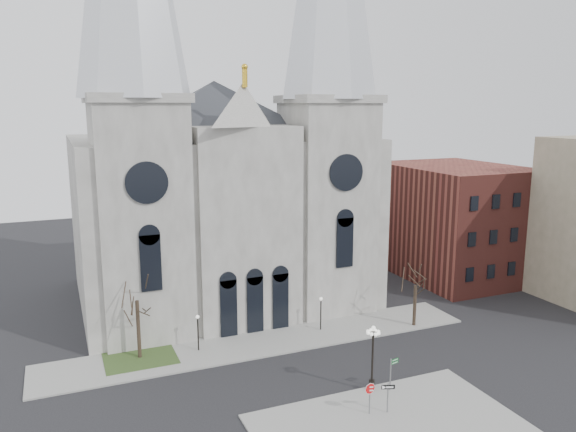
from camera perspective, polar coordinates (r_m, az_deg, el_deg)
name	(u,v)px	position (r m, az deg, el deg)	size (l,w,h in m)	color
ground	(316,400)	(43.69, 2.85, -18.13)	(160.00, 160.00, 0.00)	black
sidewalk_near	(387,425)	(41.19, 10.07, -20.16)	(18.00, 10.00, 0.14)	gray
sidewalk_far	(264,342)	(52.74, -2.44, -12.67)	(40.00, 6.00, 0.14)	gray
grass_patch	(140,358)	(51.26, -14.80, -13.76)	(6.00, 5.00, 0.18)	#32471E
cathedral	(223,134)	(59.60, -6.60, 8.30)	(33.00, 26.66, 54.00)	gray
bg_building_brick	(454,220)	(74.50, 16.56, -0.44)	(14.00, 18.00, 14.00)	maroon
tree_left	(137,297)	(49.24, -15.12, -7.94)	(3.20, 3.20, 7.50)	#2D2319
tree_right	(416,283)	(56.21, 12.85, -6.63)	(3.20, 3.20, 6.00)	#2D2319
ped_lamp_left	(198,327)	(50.72, -9.15, -11.04)	(0.32, 0.32, 3.26)	black
ped_lamp_right	(321,308)	(54.51, 3.36, -9.30)	(0.32, 0.32, 3.26)	black
stop_sign	(370,392)	(41.28, 8.32, -17.23)	(0.81, 0.27, 2.33)	slate
globe_lamp	(373,350)	(43.71, 8.60, -13.30)	(1.19, 1.19, 5.13)	black
one_way_sign	(388,393)	(41.73, 10.11, -17.26)	(0.92, 0.36, 2.19)	slate
street_name_sign	(391,371)	(44.70, 10.45, -15.27)	(0.79, 0.23, 2.51)	slate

